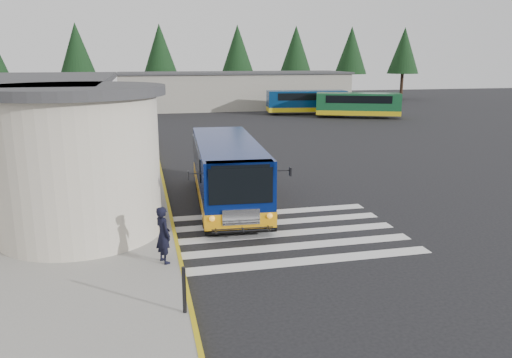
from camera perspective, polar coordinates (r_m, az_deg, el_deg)
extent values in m
plane|color=black|center=(17.83, 3.78, -5.29)|extent=(140.00, 140.00, 0.00)
cube|color=gray|center=(21.29, -23.57, -3.05)|extent=(10.00, 34.00, 0.15)
cube|color=gold|center=(20.92, -10.15, -2.36)|extent=(0.12, 34.00, 0.16)
cylinder|color=beige|center=(17.07, -19.72, 1.43)|extent=(5.20, 5.20, 4.50)
cylinder|color=#38383A|center=(16.76, -20.38, 9.47)|extent=(5.80, 5.80, 0.30)
cube|color=black|center=(21.65, -16.86, 0.99)|extent=(0.08, 1.20, 2.20)
cube|color=#38383A|center=(21.38, -15.81, 4.46)|extent=(1.20, 1.80, 0.12)
cube|color=silver|center=(14.84, 5.54, -9.31)|extent=(8.00, 0.55, 0.01)
cube|color=silver|center=(15.89, 4.15, -7.68)|extent=(8.00, 0.55, 0.01)
cube|color=silver|center=(16.97, 2.95, -6.26)|extent=(8.00, 0.55, 0.01)
cube|color=silver|center=(18.06, 1.89, -5.00)|extent=(8.00, 0.55, 0.01)
cube|color=silver|center=(19.16, 0.96, -3.88)|extent=(8.00, 0.55, 0.01)
cube|color=gray|center=(59.26, -2.50, 10.00)|extent=(26.00, 8.00, 4.00)
cube|color=#38383A|center=(59.16, -2.53, 12.03)|extent=(26.40, 8.40, 0.20)
cylinder|color=black|center=(66.60, -19.47, 9.48)|extent=(0.44, 0.44, 3.60)
cone|color=black|center=(66.49, -19.82, 13.77)|extent=(4.40, 4.40, 6.40)
cylinder|color=black|center=(66.30, -10.73, 10.00)|extent=(0.44, 0.44, 3.60)
cone|color=black|center=(66.19, -10.93, 14.32)|extent=(4.40, 4.40, 6.40)
cylinder|color=black|center=(67.49, -2.09, 10.28)|extent=(0.44, 0.44, 3.60)
cone|color=black|center=(67.38, -2.13, 14.53)|extent=(4.40, 4.40, 6.40)
cylinder|color=black|center=(69.47, 4.50, 10.35)|extent=(0.44, 0.44, 3.60)
cone|color=black|center=(69.36, 4.58, 14.47)|extent=(4.40, 4.40, 6.40)
cylinder|color=black|center=(72.29, 10.66, 10.29)|extent=(0.44, 0.44, 3.60)
cone|color=black|center=(72.19, 10.84, 14.25)|extent=(4.40, 4.40, 6.40)
cylinder|color=black|center=(75.85, 16.29, 10.13)|extent=(0.44, 0.44, 3.60)
cone|color=black|center=(75.75, 16.55, 13.90)|extent=(4.40, 4.40, 6.40)
cube|color=#071655|center=(20.00, -3.31, 1.21)|extent=(2.92, 8.58, 2.20)
cube|color=orange|center=(20.19, -3.28, -1.11)|extent=(2.96, 8.61, 0.52)
cube|color=black|center=(20.28, -3.27, -1.96)|extent=(2.94, 8.60, 0.21)
cube|color=black|center=(15.82, -1.74, -0.81)|extent=(2.06, 0.20, 1.17)
cube|color=silver|center=(16.10, -1.71, -4.37)|extent=(1.22, 0.14, 0.52)
cube|color=black|center=(20.56, -6.85, 2.75)|extent=(0.47, 6.17, 0.84)
cube|color=black|center=(20.79, -0.27, 2.97)|extent=(0.47, 6.17, 0.84)
cylinder|color=black|center=(17.48, -5.68, -4.16)|extent=(0.34, 0.92, 0.90)
cylinder|color=black|center=(17.71, 1.01, -3.86)|extent=(0.34, 0.92, 0.90)
cylinder|color=black|center=(22.53, -6.53, -0.11)|extent=(0.34, 0.92, 0.90)
cylinder|color=black|center=(22.71, -1.33, 0.09)|extent=(0.34, 0.92, 0.90)
cube|color=black|center=(15.77, -7.74, 0.42)|extent=(0.06, 0.17, 0.28)
cube|color=black|center=(16.17, 3.95, 0.85)|extent=(0.06, 0.17, 0.28)
imported|color=black|center=(14.27, -10.56, -6.28)|extent=(0.60, 0.71, 1.64)
imported|color=black|center=(16.54, -16.38, -3.84)|extent=(0.97, 1.01, 1.63)
cylinder|color=black|center=(11.60, -8.21, -12.44)|extent=(0.09, 0.09, 1.11)
cube|color=#06264F|center=(53.19, 5.78, 8.89)|extent=(8.42, 3.30, 2.10)
cube|color=gold|center=(53.26, 5.76, 7.99)|extent=(8.45, 3.33, 0.46)
cube|color=black|center=(53.15, 5.79, 9.43)|extent=(6.62, 3.11, 0.73)
cube|color=#144C29|center=(50.70, 11.58, 8.44)|extent=(8.36, 5.12, 2.07)
cube|color=gold|center=(50.78, 11.54, 7.50)|extent=(8.39, 5.16, 0.45)
cube|color=black|center=(50.66, 11.61, 8.99)|extent=(6.70, 4.49, 0.72)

